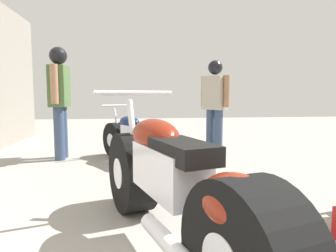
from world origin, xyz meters
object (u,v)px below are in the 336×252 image
motorcycle_maroon_cruiser (171,189)px  motorcycle_black_naked (137,140)px  mechanic_with_helmet (59,93)px  mechanic_in_blue (215,98)px

motorcycle_maroon_cruiser → motorcycle_black_naked: 2.63m
motorcycle_maroon_cruiser → mechanic_with_helmet: size_ratio=1.27×
motorcycle_maroon_cruiser → motorcycle_black_naked: size_ratio=1.31×
motorcycle_black_naked → mechanic_in_blue: (1.39, 0.74, 0.62)m
motorcycle_black_naked → mechanic_with_helmet: 1.50m
motorcycle_maroon_cruiser → motorcycle_black_naked: (-0.16, 2.63, -0.08)m
mechanic_in_blue → mechanic_with_helmet: bearing=-175.4°
mechanic_with_helmet → motorcycle_black_naked: bearing=-23.8°
motorcycle_black_naked → motorcycle_maroon_cruiser: bearing=-86.6°
mechanic_in_blue → mechanic_with_helmet: 2.61m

